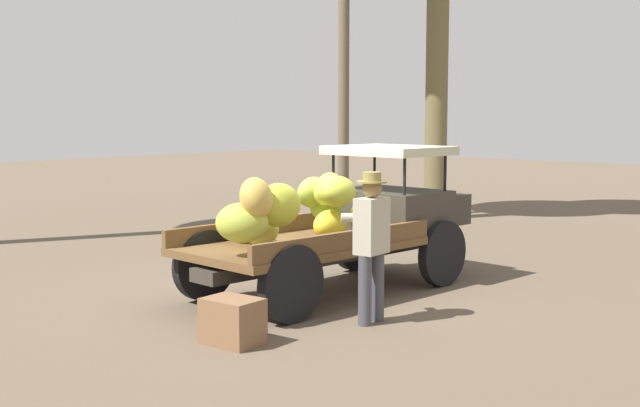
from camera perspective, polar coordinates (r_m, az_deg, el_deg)
ground_plane at (r=10.79m, az=-0.24°, el=-6.19°), size 60.00×60.00×0.00m
truck at (r=10.76m, az=1.74°, el=-1.15°), size 4.57×2.03×1.89m
farmer at (r=9.06m, az=3.59°, el=-2.42°), size 0.53×0.47×1.70m
wooden_crate at (r=8.41m, az=-6.13°, el=-8.19°), size 0.47×0.60×0.47m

